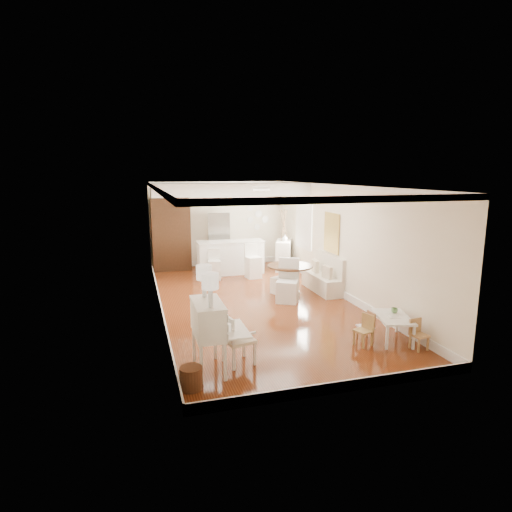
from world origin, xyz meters
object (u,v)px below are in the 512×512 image
kids_table (392,328)px  pantry_cabinet (171,234)px  slip_chair_near (288,281)px  kids_chair_a (363,330)px  kids_chair_b (365,326)px  dining_table (290,280)px  bar_stool_right (253,261)px  secretary_bureau (208,337)px  slip_chair_far (281,278)px  breakfast_counter (231,257)px  wicker_basket (191,378)px  fridge (229,240)px  gustavian_armchair (239,339)px  kids_chair_c (419,335)px  bar_stool_left (214,264)px  sideboard (284,255)px

kids_table → pantry_cabinet: pantry_cabinet is taller
slip_chair_near → kids_chair_a: bearing=-54.0°
kids_chair_b → slip_chair_near: slip_chair_near is taller
dining_table → bar_stool_right: 2.04m
bar_stool_right → pantry_cabinet: bearing=132.2°
secretary_bureau → slip_chair_far: bearing=56.6°
kids_chair_a → slip_chair_far: (-0.30, 3.63, 0.12)m
secretary_bureau → dining_table: size_ratio=0.99×
secretary_bureau → bar_stool_right: size_ratio=1.12×
slip_chair_far → bar_stool_right: size_ratio=0.82×
breakfast_counter → kids_chair_a: bearing=-80.2°
wicker_basket → fridge: (2.35, 7.93, 0.73)m
wicker_basket → slip_chair_far: 5.25m
gustavian_armchair → fridge: fridge is taller
gustavian_armchair → secretary_bureau: bearing=90.5°
kids_chair_a → pantry_cabinet: 7.79m
bar_stool_right → pantry_cabinet: 2.93m
kids_chair_c → breakfast_counter: (-1.93, 6.59, 0.24)m
secretary_bureau → kids_chair_b: size_ratio=2.08×
gustavian_armchair → fridge: size_ratio=0.47×
bar_stool_left → sideboard: sideboard is taller
kids_chair_c → bar_stool_right: 6.05m
dining_table → pantry_cabinet: (-2.64, 3.79, 0.76)m
sideboard → dining_table: bearing=-83.0°
wicker_basket → slip_chair_near: 4.61m
bar_stool_right → sideboard: bar_stool_right is taller
dining_table → slip_chair_far: slip_chair_far is taller
slip_chair_far → fridge: size_ratio=0.46×
kids_table → kids_chair_c: bearing=-67.6°
wicker_basket → kids_chair_b: kids_chair_b is taller
pantry_cabinet → secretary_bureau: bearing=-90.8°
kids_chair_c → fridge: 7.86m
dining_table → breakfast_counter: (-0.94, 2.71, 0.12)m
wicker_basket → kids_table: kids_table is taller
dining_table → kids_chair_c: bearing=-75.7°
kids_chair_c → secretary_bureau: bearing=169.1°
fridge → sideboard: (1.57, -0.96, -0.43)m
kids_chair_b → bar_stool_left: bearing=-162.6°
bar_stool_right → dining_table: bearing=-87.2°
breakfast_counter → kids_table: bearing=-74.2°
bar_stool_left → pantry_cabinet: bearing=131.5°
bar_stool_right → sideboard: bearing=24.2°
kids_chair_b → slip_chair_far: 3.46m
wicker_basket → sideboard: 8.00m
gustavian_armchair → breakfast_counter: size_ratio=0.41×
kids_chair_c → kids_table: bearing=104.8°
secretary_bureau → kids_chair_a: 2.89m
dining_table → slip_chair_far: (-0.17, 0.20, 0.02)m
gustavian_armchair → kids_chair_a: size_ratio=1.46×
gustavian_armchair → dining_table: (2.21, 3.53, -0.03)m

